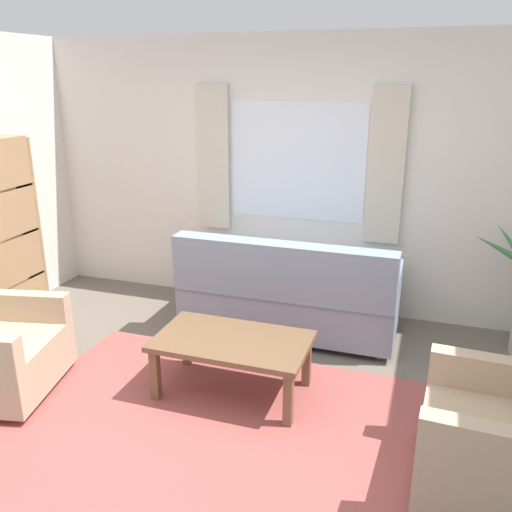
{
  "coord_description": "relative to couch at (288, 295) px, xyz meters",
  "views": [
    {
      "loc": [
        1.25,
        -2.76,
        2.23
      ],
      "look_at": [
        0.1,
        0.7,
        1.0
      ],
      "focal_mm": 37.9,
      "sensor_mm": 36.0,
      "label": 1
    }
  ],
  "objects": [
    {
      "name": "ground_plane",
      "position": [
        -0.11,
        -1.55,
        -0.37
      ],
      "size": [
        6.24,
        6.24,
        0.0
      ],
      "primitive_type": "plane",
      "color": "#6B6056"
    },
    {
      "name": "armchair_right",
      "position": [
        1.67,
        -1.54,
        -0.01
      ],
      "size": [
        0.86,
        0.88,
        0.88
      ],
      "rotation": [
        0.0,
        0.0,
        -1.62
      ],
      "color": "tan",
      "rests_on": "ground_plane"
    },
    {
      "name": "coffee_table",
      "position": [
        -0.12,
        -1.08,
        0.01
      ],
      "size": [
        1.1,
        0.64,
        0.44
      ],
      "color": "brown",
      "rests_on": "ground_plane"
    },
    {
      "name": "area_rug",
      "position": [
        -0.11,
        -1.55,
        -0.36
      ],
      "size": [
        2.79,
        2.08,
        0.01
      ],
      "primitive_type": "cube",
      "color": "#9E4C47",
      "rests_on": "ground_plane"
    },
    {
      "name": "wall_back",
      "position": [
        -0.11,
        0.71,
        0.93
      ],
      "size": [
        5.32,
        0.12,
        2.6
      ],
      "primitive_type": "cube",
      "color": "silver",
      "rests_on": "ground_plane"
    },
    {
      "name": "couch",
      "position": [
        0.0,
        0.0,
        0.0
      ],
      "size": [
        1.9,
        0.82,
        0.92
      ],
      "rotation": [
        0.0,
        0.0,
        3.14
      ],
      "color": "gray",
      "rests_on": "ground_plane"
    },
    {
      "name": "window_with_curtains",
      "position": [
        -0.11,
        0.63,
        1.08
      ],
      "size": [
        1.98,
        0.07,
        1.4
      ],
      "color": "white"
    }
  ]
}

